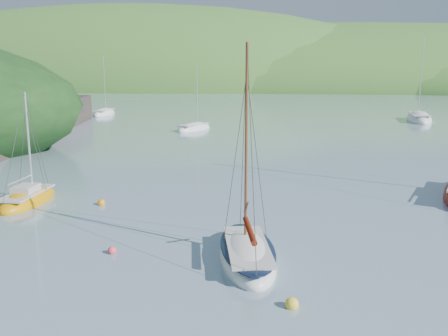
# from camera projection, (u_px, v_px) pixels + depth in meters

# --- Properties ---
(ground) EXTENTS (700.00, 700.00, 0.00)m
(ground) POSITION_uv_depth(u_px,v_px,m) (211.00, 267.00, 20.38)
(ground) COLOR #768DA4
(ground) RESTS_ON ground
(shoreline_hills) EXTENTS (690.00, 135.00, 56.00)m
(shoreline_hills) POSITION_uv_depth(u_px,v_px,m) (263.00, 85.00, 188.66)
(shoreline_hills) COLOR #38722B
(shoreline_hills) RESTS_ON ground
(daysailer_white) EXTENTS (3.58, 6.64, 9.68)m
(daysailer_white) POSITION_uv_depth(u_px,v_px,m) (247.00, 255.00, 21.12)
(daysailer_white) COLOR white
(daysailer_white) RESTS_ON ground
(sailboat_yellow) EXTENTS (2.18, 5.41, 7.15)m
(sailboat_yellow) POSITION_uv_depth(u_px,v_px,m) (28.00, 200.00, 29.75)
(sailboat_yellow) COLOR orange
(sailboat_yellow) RESTS_ON ground
(distant_sloop_a) EXTENTS (4.45, 6.50, 8.78)m
(distant_sloop_a) POSITION_uv_depth(u_px,v_px,m) (194.00, 129.00, 61.74)
(distant_sloop_a) COLOR white
(distant_sloop_a) RESTS_ON ground
(distant_sloop_b) EXTENTS (4.02, 9.39, 13.04)m
(distant_sloop_b) POSITION_uv_depth(u_px,v_px,m) (419.00, 120.00, 71.21)
(distant_sloop_b) COLOR white
(distant_sloop_b) RESTS_ON ground
(distant_sloop_c) EXTENTS (2.53, 7.01, 9.98)m
(distant_sloop_c) POSITION_uv_depth(u_px,v_px,m) (104.00, 114.00, 79.74)
(distant_sloop_c) COLOR white
(distant_sloop_c) RESTS_ON ground
(mooring_buoys) EXTENTS (21.26, 11.51, 0.48)m
(mooring_buoys) POSITION_uv_depth(u_px,v_px,m) (249.00, 241.00, 23.06)
(mooring_buoys) COLOR yellow
(mooring_buoys) RESTS_ON ground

